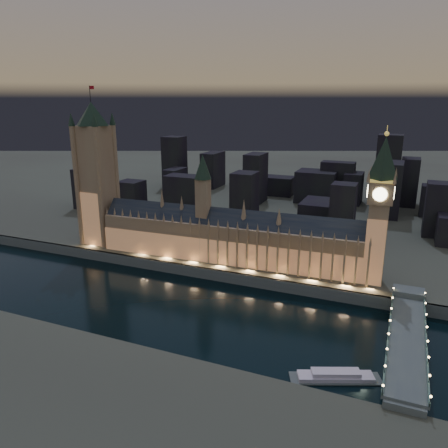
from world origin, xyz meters
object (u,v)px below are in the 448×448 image
at_px(victoria_tower, 96,168).
at_px(westminster_bridge, 406,340).
at_px(elizabeth_tower, 380,199).
at_px(river_boat, 336,376).
at_px(palace_of_westminster, 227,237).

bearing_deg(victoria_tower, westminster_bridge, -15.21).
height_order(victoria_tower, westminster_bridge, victoria_tower).
bearing_deg(victoria_tower, elizabeth_tower, -0.00).
bearing_deg(westminster_bridge, river_boat, -127.39).
relative_size(elizabeth_tower, westminster_bridge, 0.89).
height_order(elizabeth_tower, river_boat, elizabeth_tower).
height_order(palace_of_westminster, elizabeth_tower, elizabeth_tower).
bearing_deg(palace_of_westminster, victoria_tower, 179.91).
distance_m(elizabeth_tower, river_boat, 121.17).
height_order(westminster_bridge, river_boat, westminster_bridge).
bearing_deg(elizabeth_tower, palace_of_westminster, -179.90).
relative_size(victoria_tower, westminster_bridge, 1.11).
bearing_deg(victoria_tower, river_boat, -26.11).
distance_m(palace_of_westminster, elizabeth_tower, 110.18).
xyz_separation_m(westminster_bridge, river_boat, (-29.17, -38.16, -4.43)).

